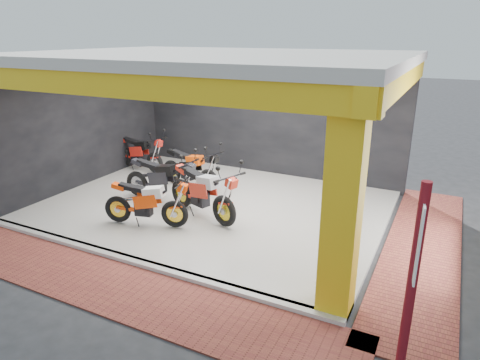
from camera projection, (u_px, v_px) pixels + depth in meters
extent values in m
plane|color=#2D2D30|center=(166.00, 241.00, 8.89)|extent=(80.00, 80.00, 0.00)
cube|color=silver|center=(214.00, 206.00, 10.56)|extent=(8.00, 6.00, 0.10)
cube|color=beige|center=(211.00, 57.00, 9.41)|extent=(8.40, 6.40, 0.20)
cube|color=black|center=(265.00, 117.00, 12.63)|extent=(8.20, 0.20, 3.50)
cube|color=black|center=(83.00, 123.00, 11.75)|extent=(0.20, 6.20, 3.50)
cube|color=yellow|center=(343.00, 207.00, 6.09)|extent=(0.50, 0.50, 3.50)
cube|color=yellow|center=(118.00, 85.00, 6.97)|extent=(8.40, 0.30, 0.40)
cube|color=yellow|center=(400.00, 79.00, 7.81)|extent=(0.30, 6.40, 0.40)
cube|color=silver|center=(133.00, 261.00, 8.01)|extent=(8.00, 0.20, 0.10)
cube|color=#9B4332|center=(104.00, 283.00, 7.36)|extent=(9.00, 1.40, 0.03)
cube|color=#9B4332|center=(422.00, 249.00, 8.53)|extent=(1.40, 7.00, 0.03)
cylinder|color=maroon|center=(410.00, 300.00, 4.63)|extent=(0.11, 0.11, 2.71)
cube|color=white|center=(418.00, 241.00, 4.40)|extent=(0.07, 0.38, 0.87)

